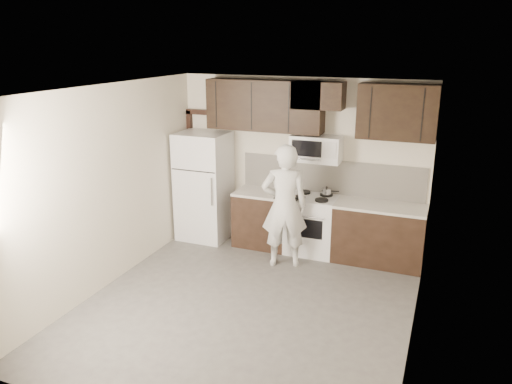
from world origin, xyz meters
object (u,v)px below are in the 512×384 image
Objects in this scene: stove at (312,224)px; microwave at (316,149)px; refrigerator at (204,186)px; person at (284,206)px.

microwave is at bearing 90.10° from stove.
refrigerator reaches higher than stove.
refrigerator is 1.69m from person.
microwave reaches higher than person.
refrigerator is at bearing -174.85° from microwave.
refrigerator is (-1.85, -0.17, -0.75)m from microwave.
person is (-0.26, -0.61, 0.46)m from stove.
stove is at bearing -89.90° from microwave.
stove is 1.90m from refrigerator.
microwave is at bearing 5.15° from refrigerator.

